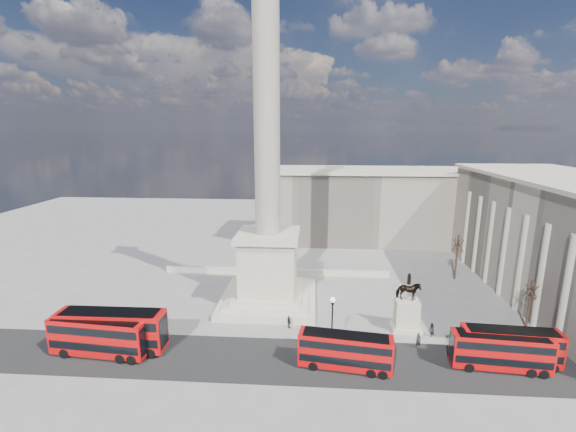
# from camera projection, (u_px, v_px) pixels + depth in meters

# --- Properties ---
(ground) EXTENTS (180.00, 180.00, 0.00)m
(ground) POSITION_uv_depth(u_px,v_px,m) (265.00, 317.00, 53.50)
(ground) COLOR gray
(ground) RESTS_ON ground
(asphalt_road) EXTENTS (120.00, 9.00, 0.01)m
(asphalt_road) POSITION_uv_depth(u_px,v_px,m) (297.00, 361.00, 43.44)
(asphalt_road) COLOR #272727
(asphalt_road) RESTS_ON ground
(nelsons_column) EXTENTS (14.00, 14.00, 49.85)m
(nelsons_column) POSITION_uv_depth(u_px,v_px,m) (268.00, 219.00, 55.50)
(nelsons_column) COLOR beige
(nelsons_column) RESTS_ON ground
(balustrade_wall) EXTENTS (40.00, 0.60, 1.10)m
(balustrade_wall) POSITION_uv_depth(u_px,v_px,m) (276.00, 272.00, 68.94)
(balustrade_wall) COLOR beige
(balustrade_wall) RESTS_ON ground
(building_east) EXTENTS (19.00, 46.00, 18.60)m
(building_east) POSITION_uv_depth(u_px,v_px,m) (567.00, 239.00, 58.20)
(building_east) COLOR #B7A996
(building_east) RESTS_ON ground
(building_northeast) EXTENTS (51.00, 17.00, 16.60)m
(building_northeast) POSITION_uv_depth(u_px,v_px,m) (372.00, 205.00, 89.25)
(building_northeast) COLOR #B7A996
(building_northeast) RESTS_ON ground
(red_bus_a) EXTENTS (11.50, 3.58, 4.59)m
(red_bus_a) POSITION_uv_depth(u_px,v_px,m) (100.00, 336.00, 43.99)
(red_bus_a) COLOR #BF090A
(red_bus_a) RESTS_ON ground
(red_bus_b) EXTENTS (10.27, 3.63, 4.08)m
(red_bus_b) POSITION_uv_depth(u_px,v_px,m) (346.00, 351.00, 41.55)
(red_bus_b) COLOR #BF090A
(red_bus_b) RESTS_ON ground
(red_bus_c) EXTENTS (10.39, 3.07, 4.16)m
(red_bus_c) POSITION_uv_depth(u_px,v_px,m) (511.00, 346.00, 42.39)
(red_bus_c) COLOR #BF090A
(red_bus_c) RESTS_ON ground
(red_bus_d) EXTENTS (10.26, 3.17, 4.09)m
(red_bus_d) POSITION_uv_depth(u_px,v_px,m) (501.00, 351.00, 41.46)
(red_bus_d) COLOR #BF090A
(red_bus_d) RESTS_ON ground
(red_bus_e) EXTENTS (12.40, 3.00, 5.02)m
(red_bus_e) POSITION_uv_depth(u_px,v_px,m) (113.00, 330.00, 44.84)
(red_bus_e) COLOR #BF090A
(red_bus_e) RESTS_ON ground
(victorian_lamp) EXTENTS (0.62, 0.62, 7.28)m
(victorian_lamp) POSITION_uv_depth(u_px,v_px,m) (332.00, 322.00, 43.43)
(victorian_lamp) COLOR black
(victorian_lamp) RESTS_ON ground
(equestrian_statue) EXTENTS (3.71, 2.78, 7.81)m
(equestrian_statue) POSITION_uv_depth(u_px,v_px,m) (407.00, 310.00, 49.63)
(equestrian_statue) COLOR beige
(equestrian_statue) RESTS_ON ground
(bare_tree_mid) EXTENTS (1.80, 1.80, 6.84)m
(bare_tree_mid) POSITION_uv_depth(u_px,v_px,m) (532.00, 289.00, 49.60)
(bare_tree_mid) COLOR #332319
(bare_tree_mid) RESTS_ON ground
(bare_tree_far) EXTENTS (2.03, 2.03, 8.28)m
(bare_tree_far) POSITION_uv_depth(u_px,v_px,m) (458.00, 243.00, 65.53)
(bare_tree_far) COLOR #332319
(bare_tree_far) RESTS_ON ground
(pedestrian_walking) EXTENTS (0.81, 0.66, 1.92)m
(pedestrian_walking) POSITION_uv_depth(u_px,v_px,m) (418.00, 341.00, 45.70)
(pedestrian_walking) COLOR black
(pedestrian_walking) RESTS_ON ground
(pedestrian_standing) EXTENTS (1.09, 1.01, 1.79)m
(pedestrian_standing) POSITION_uv_depth(u_px,v_px,m) (431.00, 330.00, 48.40)
(pedestrian_standing) COLOR black
(pedestrian_standing) RESTS_ON ground
(pedestrian_crossing) EXTENTS (0.79, 1.08, 1.70)m
(pedestrian_crossing) POSITION_uv_depth(u_px,v_px,m) (289.00, 322.00, 50.40)
(pedestrian_crossing) COLOR black
(pedestrian_crossing) RESTS_ON ground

